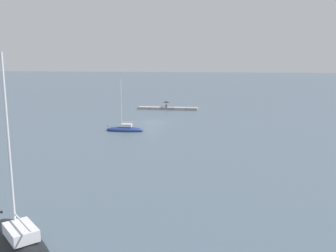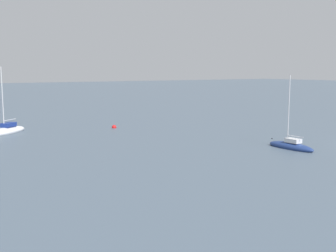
{
  "view_description": "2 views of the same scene",
  "coord_description": "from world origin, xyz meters",
  "views": [
    {
      "loc": [
        -11.72,
        59.54,
        10.49
      ],
      "look_at": [
        -5.0,
        15.91,
        2.39
      ],
      "focal_mm": 38.71,
      "sensor_mm": 36.0,
      "label": 1
    },
    {
      "loc": [
        -25.89,
        42.52,
        8.29
      ],
      "look_at": [
        5.19,
        22.25,
        3.19
      ],
      "focal_mm": 43.66,
      "sensor_mm": 36.0,
      "label": 2
    }
  ],
  "objects": [
    {
      "name": "sailboat_navy_far",
      "position": [
        2.69,
        8.28,
        0.28
      ],
      "size": [
        5.65,
        1.78,
        8.04
      ],
      "rotation": [
        0.0,
        0.0,
        4.74
      ],
      "color": "navy",
      "rests_on": "ground_plane"
    },
    {
      "name": "mooring_buoy_near",
      "position": [
        27.13,
        17.22,
        0.11
      ],
      "size": [
        0.65,
        0.65,
        0.65
      ],
      "color": "red",
      "rests_on": "ground_plane"
    },
    {
      "name": "sailboat_white_near",
      "position": [
        30.25,
        31.23,
        0.34
      ],
      "size": [
        6.0,
        6.51,
        9.07
      ],
      "rotation": [
        0.0,
        0.0,
        0.71
      ],
      "color": "silver",
      "rests_on": "ground_plane"
    }
  ]
}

